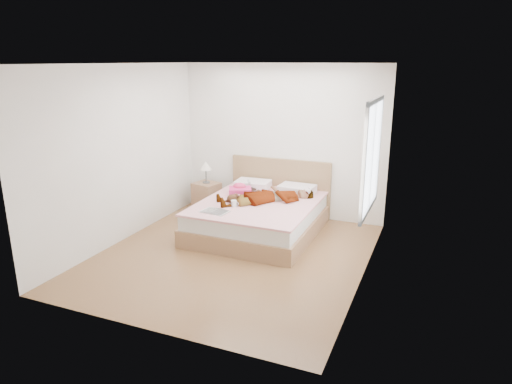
# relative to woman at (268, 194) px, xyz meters

# --- Properties ---
(ground) EXTENTS (4.00, 4.00, 0.00)m
(ground) POSITION_rel_woman_xyz_m (-0.10, -1.08, -0.62)
(ground) COLOR #523219
(ground) RESTS_ON ground
(woman) EXTENTS (1.61, 1.47, 0.22)m
(woman) POSITION_rel_woman_xyz_m (0.00, 0.00, 0.00)
(woman) COLOR white
(woman) RESTS_ON bed
(hair) EXTENTS (0.51, 0.59, 0.08)m
(hair) POSITION_rel_woman_xyz_m (-0.57, 0.45, -0.07)
(hair) COLOR black
(hair) RESTS_ON bed
(phone) EXTENTS (0.09, 0.09, 0.05)m
(phone) POSITION_rel_woman_xyz_m (-0.50, 0.40, 0.06)
(phone) COLOR silver
(phone) RESTS_ON bed
(room_shell) EXTENTS (4.00, 4.00, 4.00)m
(room_shell) POSITION_rel_woman_xyz_m (1.67, -0.78, 0.88)
(room_shell) COLOR white
(room_shell) RESTS_ON ground
(bed) EXTENTS (1.80, 2.08, 1.00)m
(bed) POSITION_rel_woman_xyz_m (-0.10, -0.04, -0.34)
(bed) COLOR olive
(bed) RESTS_ON ground
(towel) EXTENTS (0.45, 0.41, 0.19)m
(towel) POSITION_rel_woman_xyz_m (-0.54, 0.14, -0.03)
(towel) COLOR #E53E76
(towel) RESTS_ON bed
(magazine) EXTENTS (0.42, 0.31, 0.02)m
(magazine) POSITION_rel_woman_xyz_m (-0.51, -0.82, -0.10)
(magazine) COLOR white
(magazine) RESTS_ON bed
(coffee_mug) EXTENTS (0.12, 0.09, 0.10)m
(coffee_mug) POSITION_rel_woman_xyz_m (-0.36, -0.48, -0.06)
(coffee_mug) COLOR white
(coffee_mug) RESTS_ON bed
(plush_toy) EXTENTS (0.19, 0.25, 0.13)m
(plush_toy) POSITION_rel_woman_xyz_m (-0.47, -0.29, -0.04)
(plush_toy) COLOR black
(plush_toy) RESTS_ON bed
(nightstand) EXTENTS (0.50, 0.47, 0.91)m
(nightstand) POSITION_rel_woman_xyz_m (-1.40, 0.55, -0.32)
(nightstand) COLOR brown
(nightstand) RESTS_ON ground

